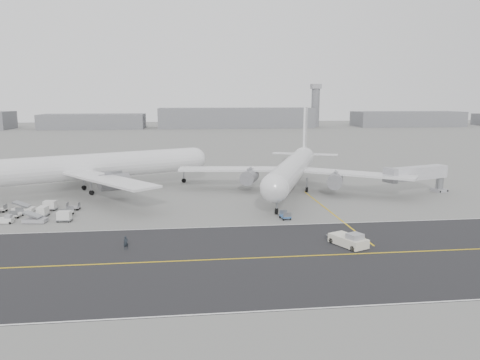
{
  "coord_description": "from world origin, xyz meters",
  "views": [
    {
      "loc": [
        3.01,
        -77.27,
        21.21
      ],
      "look_at": [
        13.58,
        12.0,
        5.37
      ],
      "focal_mm": 35.0,
      "sensor_mm": 36.0,
      "label": 1
    }
  ],
  "objects": [
    {
      "name": "stray_dolly",
      "position": [
        20.43,
        1.62,
        0.0
      ],
      "size": [
        1.79,
        2.58,
        1.48
      ],
      "primitive_type": null,
      "rotation": [
        0.0,
        0.0,
        0.14
      ],
      "color": "silver",
      "rests_on": "ground"
    },
    {
      "name": "horizon_buildings",
      "position": [
        30.0,
        260.0,
        0.0
      ],
      "size": [
        520.0,
        28.0,
        28.0
      ],
      "primitive_type": null,
      "color": "slate",
      "rests_on": "ground"
    },
    {
      "name": "ground",
      "position": [
        0.0,
        0.0,
        0.0
      ],
      "size": [
        700.0,
        700.0,
        0.0
      ],
      "primitive_type": "plane",
      "color": "gray",
      "rests_on": "ground"
    },
    {
      "name": "airliner_a",
      "position": [
        -18.79,
        30.27,
        5.88
      ],
      "size": [
        55.64,
        54.28,
        20.41
      ],
      "rotation": [
        0.0,
        0.0,
        2.0
      ],
      "color": "white",
      "rests_on": "ground"
    },
    {
      "name": "control_tower",
      "position": [
        100.0,
        265.0,
        16.25
      ],
      "size": [
        7.0,
        7.0,
        31.25
      ],
      "color": "slate",
      "rests_on": "ground"
    },
    {
      "name": "taxiway",
      "position": [
        5.02,
        -17.98,
        0.01
      ],
      "size": [
        220.0,
        59.0,
        0.03
      ],
      "color": "#28282A",
      "rests_on": "ground"
    },
    {
      "name": "jet_bridge",
      "position": [
        53.88,
        19.3,
        4.48
      ],
      "size": [
        17.03,
        8.46,
        6.42
      ],
      "rotation": [
        0.0,
        0.0,
        0.33
      ],
      "color": "gray",
      "rests_on": "ground"
    },
    {
      "name": "ground_crew_a",
      "position": [
        -5.58,
        -12.19,
        0.96
      ],
      "size": [
        0.82,
        0.7,
        1.92
      ],
      "primitive_type": "imported",
      "rotation": [
        0.0,
        0.0,
        0.4
      ],
      "color": "black",
      "rests_on": "ground"
    },
    {
      "name": "pushback_tug",
      "position": [
        26.34,
        -14.52,
        0.88
      ],
      "size": [
        4.86,
        7.43,
        2.15
      ],
      "rotation": [
        0.0,
        0.0,
        0.43
      ],
      "color": "silver",
      "rests_on": "ground"
    },
    {
      "name": "airliner_b",
      "position": [
        27.32,
        25.51,
        5.42
      ],
      "size": [
        51.01,
        51.97,
        18.79
      ],
      "rotation": [
        0.0,
        0.0,
        -0.37
      ],
      "color": "white",
      "rests_on": "ground"
    },
    {
      "name": "gse_cluster",
      "position": [
        -27.51,
        8.84,
        0.0
      ],
      "size": [
        27.51,
        18.85,
        1.91
      ],
      "primitive_type": null,
      "rotation": [
        0.0,
        0.0,
        -0.11
      ],
      "color": "#939398",
      "rests_on": "ground"
    }
  ]
}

